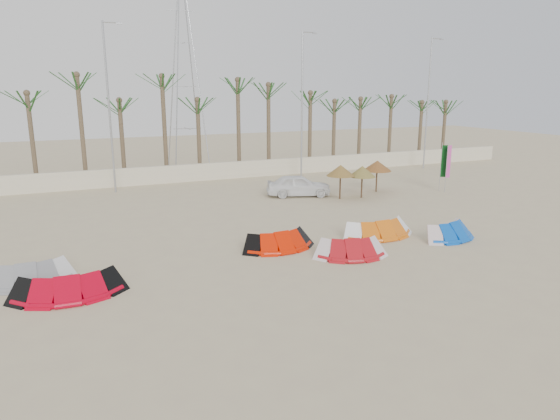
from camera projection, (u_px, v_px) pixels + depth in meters
name	position (u px, v px, depth m)	size (l,w,h in m)	color
ground	(346.00, 280.00, 18.35)	(120.00, 120.00, 0.00)	tan
boundary_wall	(195.00, 173.00, 37.75)	(60.00, 0.30, 1.30)	beige
palm_line	(195.00, 94.00, 37.97)	(52.00, 4.00, 7.70)	brown
lamp_b	(109.00, 106.00, 32.42)	(1.25, 0.14, 11.00)	#A5A8AD
lamp_c	(302.00, 103.00, 37.91)	(1.25, 0.14, 11.00)	#A5A8AD
lamp_d	(428.00, 101.00, 42.62)	(1.25, 0.14, 11.00)	#A5A8AD
pylon	(189.00, 169.00, 43.63)	(3.00, 3.00, 14.00)	#A5A8AD
kite_grey	(27.00, 271.00, 18.07)	(3.20, 1.58, 0.90)	gray
kite_red_left	(68.00, 282.00, 17.00)	(3.66, 1.63, 0.90)	#B50016
kite_red_mid	(277.00, 238.00, 21.97)	(3.30, 1.67, 0.90)	red
kite_red_right	(347.00, 246.00, 20.91)	(3.28, 2.17, 0.90)	#AC1018
kite_orange	(375.00, 227.00, 23.84)	(3.56, 1.55, 0.90)	orange
kite_blue	(447.00, 229.00, 23.47)	(3.23, 2.07, 0.90)	#074CBC
parasol_left	(341.00, 170.00, 31.35)	(1.79, 1.79, 2.18)	#4C331E
parasol_mid	(362.00, 171.00, 31.73)	(1.73, 1.73, 2.07)	#4C331E
parasol_right	(377.00, 166.00, 33.56)	(1.95, 1.95, 2.14)	#4C331E
flag_pink	(449.00, 163.00, 33.37)	(0.45, 0.12, 3.34)	#A5A8AD
flag_green	(443.00, 162.00, 33.78)	(0.44, 0.18, 3.33)	#A5A8AD
car	(299.00, 185.00, 32.46)	(1.67, 4.15, 1.41)	white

